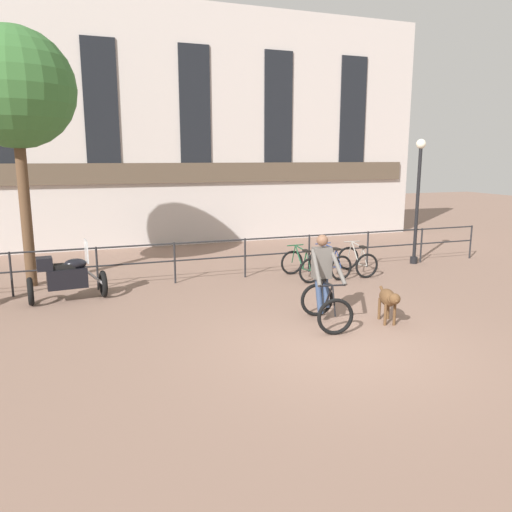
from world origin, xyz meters
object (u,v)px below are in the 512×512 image
at_px(dog, 389,299).
at_px(cyclist_with_bike, 324,284).
at_px(parked_bicycle_mid_left, 330,263).
at_px(street_lamp, 418,194).
at_px(parked_bicycle_mid_right, 357,261).
at_px(parked_motorcycle, 66,277).
at_px(parked_bicycle_near_lamp, 301,265).

bearing_deg(dog, cyclist_with_bike, 174.48).
relative_size(parked_bicycle_mid_left, street_lamp, 0.32).
height_order(dog, parked_bicycle_mid_right, parked_bicycle_mid_right).
bearing_deg(cyclist_with_bike, parked_bicycle_mid_right, 59.88).
distance_m(cyclist_with_bike, parked_motorcycle, 5.68).
bearing_deg(parked_bicycle_mid_right, cyclist_with_bike, 52.90).
height_order(parked_motorcycle, parked_bicycle_near_lamp, parked_motorcycle).
xyz_separation_m(cyclist_with_bike, parked_bicycle_near_lamp, (1.09, 3.38, -0.41)).
xyz_separation_m(parked_bicycle_near_lamp, parked_bicycle_mid_right, (1.69, -0.00, -0.00)).
relative_size(parked_motorcycle, parked_bicycle_near_lamp, 1.49).
bearing_deg(cyclist_with_bike, street_lamp, 47.28).
bearing_deg(parked_bicycle_mid_left, parked_motorcycle, -4.87).
relative_size(parked_bicycle_near_lamp, street_lamp, 0.31).
bearing_deg(parked_bicycle_mid_left, dog, 72.31).
bearing_deg(dog, parked_bicycle_mid_left, 94.63).
height_order(parked_bicycle_mid_right, street_lamp, street_lamp).
bearing_deg(street_lamp, parked_bicycle_near_lamp, -171.36).
xyz_separation_m(dog, parked_motorcycle, (-5.83, 3.69, 0.07)).
height_order(parked_bicycle_mid_left, street_lamp, street_lamp).
bearing_deg(cyclist_with_bike, parked_bicycle_mid_left, 69.52).
distance_m(parked_bicycle_near_lamp, parked_bicycle_mid_right, 1.69).
xyz_separation_m(dog, parked_bicycle_near_lamp, (-0.07, 3.84, -0.13)).
relative_size(dog, street_lamp, 0.27).
bearing_deg(parked_bicycle_mid_right, dog, 69.37).
distance_m(dog, street_lamp, 6.16).
bearing_deg(parked_motorcycle, dog, -128.20).
distance_m(parked_bicycle_mid_left, parked_bicycle_mid_right, 0.84).
height_order(cyclist_with_bike, dog, cyclist_with_bike).
relative_size(parked_bicycle_mid_right, street_lamp, 0.31).
bearing_deg(cyclist_with_bike, parked_motorcycle, 154.63).
xyz_separation_m(cyclist_with_bike, dog, (1.15, -0.46, -0.27)).
xyz_separation_m(cyclist_with_bike, parked_bicycle_mid_left, (1.93, 3.38, -0.41)).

